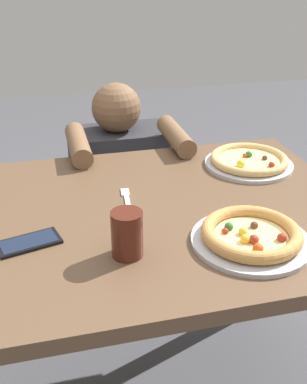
# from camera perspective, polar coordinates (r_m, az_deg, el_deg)

# --- Properties ---
(dining_table) EXTENTS (1.26, 0.86, 0.75)m
(dining_table) POSITION_cam_1_polar(r_m,az_deg,el_deg) (1.34, -2.36, -6.54)
(dining_table) COLOR brown
(dining_table) RESTS_ON ground
(pizza_near) EXTENTS (0.29, 0.29, 0.04)m
(pizza_near) POSITION_cam_1_polar(r_m,az_deg,el_deg) (1.17, 11.65, -5.19)
(pizza_near) COLOR #B7B7BC
(pizza_near) RESTS_ON dining_table
(pizza_far) EXTENTS (0.29, 0.29, 0.04)m
(pizza_far) POSITION_cam_1_polar(r_m,az_deg,el_deg) (1.59, 11.41, 3.68)
(pizza_far) COLOR #B7B7BC
(pizza_far) RESTS_ON dining_table
(drink_cup_colored) EXTENTS (0.07, 0.07, 0.11)m
(drink_cup_colored) POSITION_cam_1_polar(r_m,az_deg,el_deg) (1.08, -3.20, -5.07)
(drink_cup_colored) COLOR #4C1E14
(drink_cup_colored) RESTS_ON dining_table
(fork) EXTENTS (0.04, 0.20, 0.00)m
(fork) POSITION_cam_1_polar(r_m,az_deg,el_deg) (1.33, -3.11, -1.35)
(fork) COLOR silver
(fork) RESTS_ON dining_table
(cell_phone) EXTENTS (0.16, 0.11, 0.01)m
(cell_phone) POSITION_cam_1_polar(r_m,az_deg,el_deg) (1.19, -14.78, -5.90)
(cell_phone) COLOR black
(cell_phone) RESTS_ON dining_table
(diner_seated) EXTENTS (0.42, 0.53, 0.93)m
(diner_seated) POSITION_cam_1_polar(r_m,az_deg,el_deg) (2.04, -4.04, -1.26)
(diner_seated) COLOR #333847
(diner_seated) RESTS_ON ground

